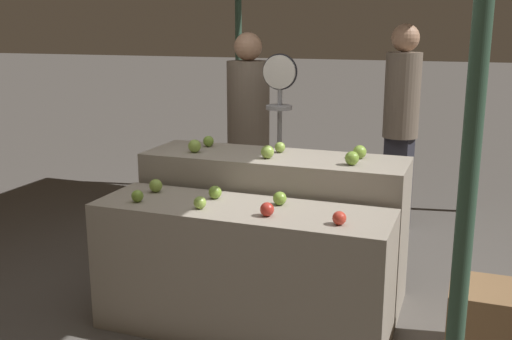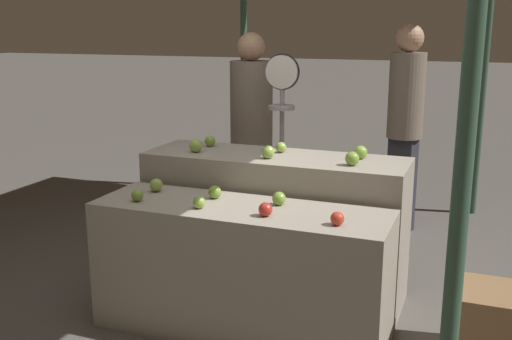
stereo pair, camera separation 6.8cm
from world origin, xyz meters
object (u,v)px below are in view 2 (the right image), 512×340
(person_customer_left, at_px, (405,111))
(wooden_crate_side, at_px, (486,324))
(produce_scale, at_px, (282,113))
(person_vendor_at_scale, at_px, (251,122))

(person_customer_left, height_order, wooden_crate_side, person_customer_left)
(produce_scale, bearing_deg, person_customer_left, 52.89)
(produce_scale, bearing_deg, person_vendor_at_scale, 137.61)
(person_vendor_at_scale, xyz_separation_m, wooden_crate_side, (1.93, -1.37, -0.81))
(produce_scale, xyz_separation_m, person_vendor_at_scale, (-0.39, 0.35, -0.14))
(produce_scale, height_order, person_customer_left, person_customer_left)
(person_vendor_at_scale, distance_m, wooden_crate_side, 2.50)
(wooden_crate_side, bearing_deg, person_customer_left, 110.29)
(person_customer_left, relative_size, wooden_crate_side, 4.42)
(person_vendor_at_scale, height_order, wooden_crate_side, person_vendor_at_scale)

